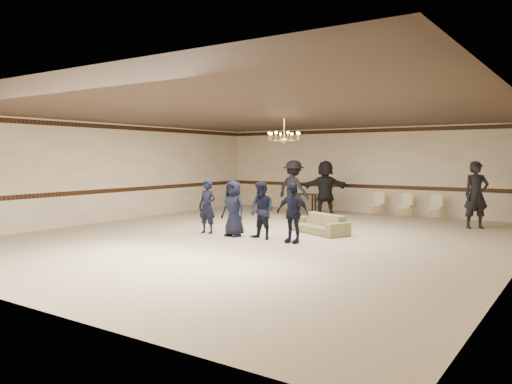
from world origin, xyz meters
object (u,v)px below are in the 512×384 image
boy_d (292,213)px  adult_left (293,188)px  banquet_chair_left (378,204)px  banquet_chair_right (435,207)px  boy_c (262,211)px  console_table (306,202)px  adult_right (476,195)px  banquet_chair_mid (405,206)px  boy_a (207,207)px  settee (319,224)px  boy_b (233,209)px  adult_mid (325,188)px  chandelier (284,129)px

boy_d → adult_left: 5.61m
banquet_chair_left → banquet_chair_right: bearing=-2.6°
boy_c → console_table: (-2.41, 6.80, -0.41)m
adult_right → banquet_chair_left: 3.85m
banquet_chair_left → banquet_chair_mid: bearing=-2.6°
boy_a → boy_d: size_ratio=1.00×
settee → console_table: 5.97m
settee → boy_b: bearing=-108.8°
adult_left → banquet_chair_mid: adult_left is taller
adult_mid → adult_left: bearing=2.6°
banquet_chair_right → console_table: size_ratio=1.06×
adult_mid → boy_d: bearing=73.4°
boy_b → boy_a: bearing=-175.5°
adult_right → banquet_chair_left: adult_right is taller
boy_c → settee: size_ratio=0.80×
settee → banquet_chair_left: size_ratio=2.23×
banquet_chair_right → chandelier: bearing=-120.5°
chandelier → boy_c: (0.13, -1.30, -2.14)m
adult_left → adult_mid: 1.14m
settee → banquet_chair_mid: (0.85, 4.87, 0.14)m
banquet_chair_mid → chandelier: bearing=-111.1°
banquet_chair_left → banquet_chair_mid: size_ratio=1.00×
console_table → chandelier: bearing=-72.8°
boy_a → banquet_chair_mid: size_ratio=1.78×
adult_right → banquet_chair_mid: (-2.53, 1.43, -0.58)m
adult_right → console_table: adult_right is taller
adult_left → banquet_chair_mid: bearing=-142.7°
banquet_chair_left → chandelier: bearing=-100.3°
chandelier → boy_d: bearing=-51.7°
settee → banquet_chair_left: banquet_chair_left is taller
boy_c → chandelier: bearing=102.8°
boy_d → banquet_chair_left: boy_d is taller
banquet_chair_left → console_table: 3.01m
boy_a → adult_left: bearing=87.9°
settee → banquet_chair_right: banquet_chair_right is taller
adult_mid → adult_right: (5.10, -0.40, 0.00)m
banquet_chair_right → boy_c: bearing=-114.8°
boy_c → banquet_chair_right: bearing=75.8°
banquet_chair_mid → adult_left: bearing=-156.7°
boy_a → banquet_chair_left: boy_a is taller
adult_right → banquet_chair_left: bearing=122.3°
chandelier → settee: chandelier is taller
adult_left → adult_mid: same height
boy_b → adult_mid: (-0.07, 5.57, 0.25)m
console_table → banquet_chair_left: bearing=-9.1°
adult_left → adult_right: size_ratio=1.00×
boy_b → banquet_chair_left: size_ratio=1.78×
chandelier → banquet_chair_mid: 6.09m
chandelier → adult_left: chandelier is taller
boy_b → boy_c: same height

